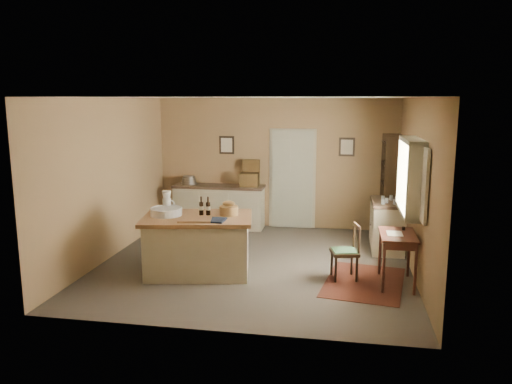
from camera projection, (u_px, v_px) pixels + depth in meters
ground at (255, 263)px, 8.26m from camera, size 5.00×5.00×0.00m
wall_back at (276, 163)px, 10.43m from camera, size 5.00×0.10×2.70m
wall_front at (216, 219)px, 5.59m from camera, size 5.00×0.10×2.70m
wall_left at (110, 179)px, 8.44m from camera, size 0.10×5.00×2.70m
wall_right at (417, 188)px, 7.58m from camera, size 0.10×5.00×2.70m
ceiling at (255, 97)px, 7.76m from camera, size 5.00×5.00×0.00m
door at (292, 178)px, 10.40m from camera, size 0.97×0.06×2.11m
framed_prints at (286, 146)px, 10.31m from camera, size 2.82×0.02×0.38m
window at (414, 176)px, 7.37m from camera, size 0.25×1.99×1.12m
work_island at (198, 243)px, 7.71m from camera, size 1.81×1.35×1.20m
sideboard at (220, 205)px, 10.50m from camera, size 1.90×0.54×1.18m
rug at (364, 282)px, 7.39m from camera, size 1.33×1.75×0.01m
writing_desk at (398, 241)px, 7.20m from camera, size 0.51×0.83×0.82m
desk_chair at (344, 252)px, 7.47m from camera, size 0.46×0.46×0.83m
right_cabinet at (387, 225)px, 8.91m from camera, size 0.57×1.03×0.99m
shelving_unit at (393, 187)px, 9.61m from camera, size 0.34×0.90×2.01m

